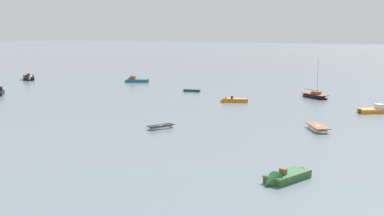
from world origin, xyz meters
The scene contains 9 objects.
sailboat_moored_0 centered at (18.90, 53.40, 0.29)m, with size 5.97×4.84×6.66m.
rowboat_moored_0 centered at (-2.68, 50.59, 0.14)m, with size 3.49×1.87×0.52m.
motorboat_moored_0 centered at (9.30, 42.23, 0.20)m, with size 4.48×3.19×1.46m.
motorboat_moored_1 centered at (30.72, 7.02, 0.21)m, with size 2.75×4.71×1.53m.
rowboat_moored_1 centered at (11.86, 19.22, 0.15)m, with size 2.31×3.62×0.54m.
rowboat_moored_2 centered at (27.27, 27.22, 0.20)m, with size 3.92×4.72×0.73m.
motorboat_moored_2 centered at (-45.04, 50.78, 0.31)m, with size 6.49×5.99×2.26m.
motorboat_moored_3 centered at (-21.83, 58.76, 0.30)m, with size 5.48×4.04×1.99m.
motorboat_moored_7 centered at (30.63, 43.14, 0.26)m, with size 4.40×4.24×1.73m.
Camera 1 is at (43.01, -26.51, 10.82)m, focal length 47.03 mm.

